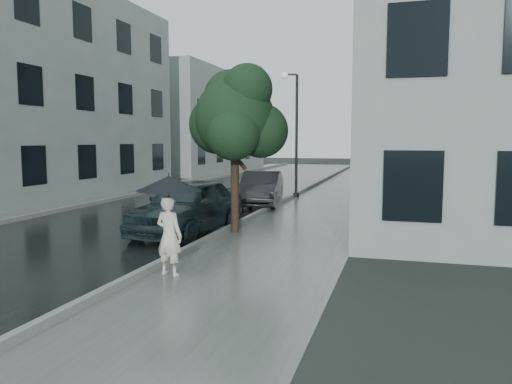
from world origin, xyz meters
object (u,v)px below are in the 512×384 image
(car_far, at_px, (261,188))
(car_near, at_px, (188,206))
(pedestrian, at_px, (169,236))
(lamp_post, at_px, (293,127))
(street_tree, at_px, (236,117))

(car_far, bearing_deg, car_near, -101.79)
(pedestrian, relative_size, car_near, 0.34)
(pedestrian, distance_m, lamp_post, 13.61)
(lamp_post, distance_m, car_far, 3.98)
(pedestrian, relative_size, car_far, 0.38)
(lamp_post, bearing_deg, car_near, -111.87)
(lamp_post, bearing_deg, pedestrian, -103.86)
(pedestrian, height_order, car_far, pedestrian)
(car_far, bearing_deg, lamp_post, 70.21)
(lamp_post, distance_m, car_near, 9.61)
(pedestrian, relative_size, lamp_post, 0.28)
(pedestrian, bearing_deg, car_far, -72.08)
(street_tree, bearing_deg, car_far, 98.61)
(car_near, height_order, car_far, car_near)
(pedestrian, bearing_deg, lamp_post, -76.06)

